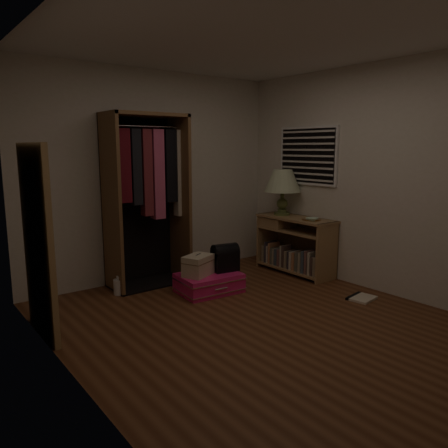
{
  "coord_description": "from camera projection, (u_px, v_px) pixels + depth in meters",
  "views": [
    {
      "loc": [
        -2.68,
        -2.92,
        1.66
      ],
      "look_at": [
        0.3,
        0.95,
        0.8
      ],
      "focal_mm": 35.0,
      "sensor_mm": 36.0,
      "label": 1
    }
  ],
  "objects": [
    {
      "name": "ceramic_bowl",
      "position": [
        312.0,
        219.0,
        5.47
      ],
      "size": [
        0.21,
        0.21,
        0.04
      ],
      "primitive_type": "imported",
      "rotation": [
        0.0,
        0.0,
        0.43
      ],
      "color": "#B1D4B7",
      "rests_on": "console_bookshelf"
    },
    {
      "name": "open_wardrobe",
      "position": [
        148.0,
        186.0,
        5.22
      ],
      "size": [
        0.96,
        0.5,
        2.05
      ],
      "color": "brown",
      "rests_on": "ground"
    },
    {
      "name": "white_jug",
      "position": [
        119.0,
        287.0,
        4.98
      ],
      "size": [
        0.16,
        0.16,
        0.22
      ],
      "rotation": [
        0.0,
        0.0,
        -0.42
      ],
      "color": "white",
      "rests_on": "ground"
    },
    {
      "name": "console_bookshelf",
      "position": [
        293.0,
        243.0,
        5.84
      ],
      "size": [
        0.42,
        1.12,
        0.75
      ],
      "color": "#987349",
      "rests_on": "ground"
    },
    {
      "name": "ground",
      "position": [
        260.0,
        323.0,
        4.18
      ],
      "size": [
        4.0,
        4.0,
        0.0
      ],
      "primitive_type": "plane",
      "color": "#562E18",
      "rests_on": "ground"
    },
    {
      "name": "room_walls",
      "position": [
        265.0,
        165.0,
        4.0
      ],
      "size": [
        3.52,
        4.02,
        2.6
      ],
      "color": "beige",
      "rests_on": "ground"
    },
    {
      "name": "train_case",
      "position": [
        198.0,
        265.0,
        4.96
      ],
      "size": [
        0.41,
        0.36,
        0.25
      ],
      "rotation": [
        0.0,
        0.0,
        0.4
      ],
      "color": "#BEB091",
      "rests_on": "pink_suitcase"
    },
    {
      "name": "black_bag",
      "position": [
        225.0,
        257.0,
        5.14
      ],
      "size": [
        0.33,
        0.24,
        0.33
      ],
      "rotation": [
        0.0,
        0.0,
        -0.17
      ],
      "color": "black",
      "rests_on": "pink_suitcase"
    },
    {
      "name": "pink_suitcase",
      "position": [
        209.0,
        283.0,
        5.06
      ],
      "size": [
        0.75,
        0.57,
        0.22
      ],
      "rotation": [
        0.0,
        0.0,
        -0.08
      ],
      "color": "#DF1B66",
      "rests_on": "ground"
    },
    {
      "name": "brass_tray",
      "position": [
        311.0,
        219.0,
        5.55
      ],
      "size": [
        0.31,
        0.31,
        0.01
      ],
      "rotation": [
        0.0,
        0.0,
        0.33
      ],
      "color": "#9F703D",
      "rests_on": "console_bookshelf"
    },
    {
      "name": "table_lamp",
      "position": [
        283.0,
        182.0,
        5.88
      ],
      "size": [
        0.64,
        0.64,
        0.62
      ],
      "rotation": [
        0.0,
        0.0,
        -0.39
      ],
      "color": "#4C5A2C",
      "rests_on": "console_bookshelf"
    },
    {
      "name": "floor_mirror",
      "position": [
        38.0,
        242.0,
        3.79
      ],
      "size": [
        0.06,
        0.8,
        1.7
      ],
      "color": "#A07C4D",
      "rests_on": "ground"
    },
    {
      "name": "floor_book",
      "position": [
        360.0,
        298.0,
        4.85
      ],
      "size": [
        0.33,
        0.28,
        0.03
      ],
      "rotation": [
        0.0,
        0.0,
        0.14
      ],
      "color": "beige",
      "rests_on": "ground"
    }
  ]
}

